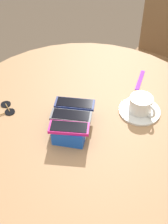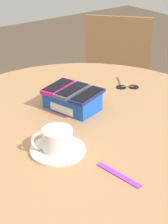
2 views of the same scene
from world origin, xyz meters
name	(u,v)px [view 1 (image 1 of 2)]	position (x,y,z in m)	size (l,w,h in m)	color
ground_plane	(84,219)	(0.00, 0.00, 0.00)	(8.00, 8.00, 0.00)	brown
round_table	(84,136)	(0.00, 0.00, 0.67)	(1.03, 1.03, 0.79)	#2D2D2D
phone_box	(73,123)	(-0.08, 0.01, 0.81)	(0.20, 0.15, 0.06)	blue
phone_magenta	(69,128)	(-0.13, -0.01, 0.85)	(0.10, 0.14, 0.01)	#D11975
phone_gray	(71,116)	(-0.08, 0.01, 0.85)	(0.09, 0.15, 0.01)	#515156
phone_navy	(75,104)	(-0.02, 0.03, 0.85)	(0.10, 0.15, 0.01)	navy
saucer	(140,111)	(0.11, -0.18, 0.79)	(0.16, 0.16, 0.01)	silver
coffee_cup	(141,104)	(0.11, -0.18, 0.82)	(0.08, 0.11, 0.06)	silver
lanyard_strap	(140,80)	(0.30, -0.12, 0.79)	(0.14, 0.02, 0.00)	purple
sunglasses	(6,109)	(-0.10, 0.28, 0.79)	(0.13, 0.08, 0.01)	black
chair_near_window	(161,64)	(0.91, -0.08, 0.48)	(0.47, 0.47, 0.91)	brown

